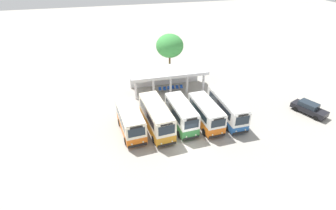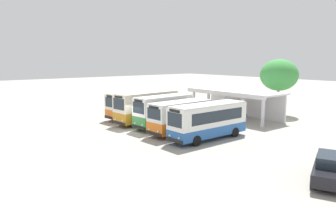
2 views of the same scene
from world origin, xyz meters
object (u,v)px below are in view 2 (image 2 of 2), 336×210
at_px(city_bus_middle_cream, 163,110).
at_px(waiting_chair_middle_seat, 231,114).
at_px(city_bus_second_in_row, 147,106).
at_px(waiting_chair_second_from_end, 226,113).
at_px(waiting_chair_fifth_seat, 240,116).
at_px(waiting_chair_far_end_seat, 245,117).
at_px(city_bus_fifth_blue, 208,120).
at_px(waiting_chair_end_by_column, 223,113).
at_px(city_bus_nearest_orange, 133,104).
at_px(waiting_chair_fourth_seat, 236,115).
at_px(city_bus_fourth_amber, 180,116).
at_px(parked_car_flank, 330,168).

height_order(city_bus_middle_cream, waiting_chair_middle_seat, city_bus_middle_cream).
bearing_deg(city_bus_second_in_row, waiting_chair_second_from_end, 70.64).
bearing_deg(waiting_chair_fifth_seat, waiting_chair_far_end_seat, -0.84).
xyz_separation_m(city_bus_fifth_blue, waiting_chair_end_by_column, (-6.75, 9.48, -1.26)).
height_order(city_bus_middle_cream, city_bus_fifth_blue, city_bus_middle_cream).
bearing_deg(waiting_chair_middle_seat, city_bus_nearest_orange, -127.29).
bearing_deg(waiting_chair_fourth_seat, waiting_chair_far_end_seat, -4.84).
xyz_separation_m(city_bus_fourth_amber, city_bus_fifth_blue, (3.14, 0.60, 0.04)).
xyz_separation_m(city_bus_fourth_amber, parked_car_flank, (14.65, -1.03, -0.91)).
bearing_deg(waiting_chair_fifth_seat, city_bus_second_in_row, -119.59).
height_order(city_bus_fifth_blue, waiting_chair_fifth_seat, city_bus_fifth_blue).
distance_m(city_bus_fifth_blue, waiting_chair_fifth_seat, 10.27).
distance_m(city_bus_nearest_orange, waiting_chair_second_from_end, 11.46).
bearing_deg(waiting_chair_second_from_end, city_bus_middle_cream, -91.25).
bearing_deg(city_bus_fourth_amber, waiting_chair_second_from_end, 106.36).
height_order(city_bus_fifth_blue, waiting_chair_far_end_seat, city_bus_fifth_blue).
bearing_deg(waiting_chair_second_from_end, parked_car_flank, -32.03).
bearing_deg(city_bus_middle_cream, waiting_chair_far_end_seat, 72.80).
relative_size(city_bus_second_in_row, parked_car_flank, 1.61).
bearing_deg(waiting_chair_fifth_seat, waiting_chair_fourth_seat, 171.20).
distance_m(city_bus_middle_cream, waiting_chair_fourth_seat, 9.94).
distance_m(waiting_chair_fourth_seat, waiting_chair_far_end_seat, 1.39).
bearing_deg(city_bus_fifth_blue, waiting_chair_fifth_seat, 113.02).
bearing_deg(city_bus_second_in_row, waiting_chair_fourth_seat, 63.90).
distance_m(parked_car_flank, waiting_chair_fifth_seat, 19.02).
height_order(waiting_chair_fifth_seat, waiting_chair_far_end_seat, same).
bearing_deg(waiting_chair_middle_seat, city_bus_fifth_blue, -60.30).
height_order(city_bus_second_in_row, waiting_chair_far_end_seat, city_bus_second_in_row).
relative_size(parked_car_flank, waiting_chair_far_end_seat, 5.69).
bearing_deg(city_bus_fifth_blue, waiting_chair_middle_seat, 119.70).
bearing_deg(waiting_chair_fifth_seat, city_bus_middle_cream, -103.35).
distance_m(waiting_chair_end_by_column, waiting_chair_far_end_seat, 3.46).
relative_size(city_bus_middle_cream, waiting_chair_second_from_end, 7.84).
height_order(city_bus_middle_cream, city_bus_fourth_amber, city_bus_middle_cream).
height_order(waiting_chair_end_by_column, waiting_chair_far_end_seat, same).
bearing_deg(waiting_chair_second_from_end, waiting_chair_fifth_seat, 0.56).
relative_size(city_bus_second_in_row, city_bus_fifth_blue, 0.97).
bearing_deg(waiting_chair_second_from_end, waiting_chair_middle_seat, 4.13).
xyz_separation_m(city_bus_middle_cream, waiting_chair_fifth_seat, (2.28, 9.62, -1.33)).
bearing_deg(parked_car_flank, waiting_chair_far_end_seat, 143.39).
distance_m(city_bus_fifth_blue, waiting_chair_fourth_seat, 10.66).
xyz_separation_m(city_bus_nearest_orange, waiting_chair_end_by_column, (5.79, 9.49, -1.24)).
distance_m(city_bus_second_in_row, city_bus_middle_cream, 3.14).
xyz_separation_m(city_bus_nearest_orange, waiting_chair_far_end_seat, (9.25, 9.38, -1.24)).
distance_m(city_bus_middle_cream, waiting_chair_middle_seat, 9.78).
bearing_deg(city_bus_middle_cream, parked_car_flank, -4.49).
bearing_deg(city_bus_second_in_row, city_bus_fourth_amber, -4.03).
distance_m(city_bus_nearest_orange, city_bus_middle_cream, 6.28).
relative_size(city_bus_fourth_amber, waiting_chair_fourth_seat, 7.89).
xyz_separation_m(waiting_chair_middle_seat, waiting_chair_far_end_seat, (2.07, -0.04, 0.00)).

